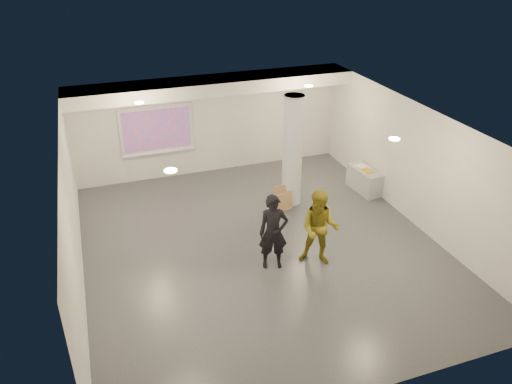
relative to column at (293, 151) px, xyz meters
name	(u,v)px	position (x,y,z in m)	size (l,w,h in m)	color
floor	(262,246)	(-1.50, -1.80, -1.50)	(8.00, 9.00, 0.01)	#37393E
ceiling	(262,126)	(-1.50, -1.80, 1.50)	(8.00, 9.00, 0.01)	white
wall_back	(210,124)	(-1.50, 2.70, 0.00)	(8.00, 0.01, 3.00)	silver
wall_front	(367,324)	(-1.50, -6.30, 0.00)	(8.00, 0.01, 3.00)	silver
wall_left	(72,221)	(-5.50, -1.80, 0.00)	(0.01, 9.00, 3.00)	silver
wall_right	(415,165)	(2.50, -1.80, 0.00)	(0.01, 9.00, 3.00)	silver
soffit_band	(213,85)	(-1.50, 2.15, 1.32)	(8.00, 1.10, 0.36)	silver
downlight_nw	(139,103)	(-3.70, 0.70, 1.48)	(0.22, 0.22, 0.02)	#EAC68B
downlight_ne	(309,86)	(0.70, 0.70, 1.48)	(0.22, 0.22, 0.02)	#EAC68B
downlight_sw	(171,171)	(-3.70, -3.30, 1.48)	(0.22, 0.22, 0.02)	#EAC68B
downlight_se	(394,139)	(0.70, -3.30, 1.48)	(0.22, 0.22, 0.02)	#EAC68B
column	(293,151)	(0.00, 0.00, 0.00)	(0.52, 0.52, 3.00)	silver
projection_screen	(157,130)	(-3.10, 2.65, 0.03)	(2.10, 0.13, 1.42)	white
credenza	(364,180)	(2.22, -0.07, -1.17)	(0.48, 1.14, 0.67)	#9EA2A4
papers_stack	(363,166)	(2.23, 0.11, -0.82)	(0.27, 0.35, 0.02)	white
postit_pad	(367,171)	(2.20, -0.19, -0.82)	(0.22, 0.30, 0.03)	gold
cardboard_back	(284,202)	(-0.36, -0.39, -1.24)	(0.47, 0.04, 0.52)	#A0774C
cardboard_front	(285,196)	(-0.25, -0.16, -1.19)	(0.56, 0.06, 0.61)	#A0774C
woman	(273,232)	(-1.52, -2.59, -0.63)	(0.63, 0.42, 1.73)	black
man	(320,228)	(-0.53, -2.79, -0.61)	(0.86, 0.67, 1.77)	olive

